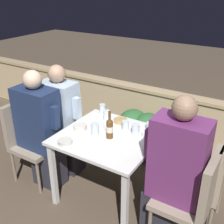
% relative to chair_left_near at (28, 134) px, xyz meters
% --- Properties ---
extents(ground_plane, '(16.00, 16.00, 0.00)m').
position_rel_chair_left_near_xyz_m(ground_plane, '(0.94, 0.16, -0.54)').
color(ground_plane, brown).
extents(parapet_wall, '(9.00, 0.18, 0.77)m').
position_rel_chair_left_near_xyz_m(parapet_wall, '(0.94, 1.44, -0.15)').
color(parapet_wall, tan).
rests_on(parapet_wall, ground_plane).
extents(dining_table, '(0.90, 0.85, 0.73)m').
position_rel_chair_left_near_xyz_m(dining_table, '(0.94, 0.16, 0.10)').
color(dining_table, white).
rests_on(dining_table, ground_plane).
extents(planter_hedge, '(0.77, 0.47, 0.59)m').
position_rel_chair_left_near_xyz_m(planter_hedge, '(0.95, 1.03, -0.20)').
color(planter_hedge, brown).
rests_on(planter_hedge, ground_plane).
extents(chair_left_near, '(0.45, 0.44, 0.91)m').
position_rel_chair_left_near_xyz_m(chair_left_near, '(0.00, 0.00, 0.00)').
color(chair_left_near, gray).
rests_on(chair_left_near, ground_plane).
extents(person_navy_jumper, '(0.51, 0.26, 1.29)m').
position_rel_chair_left_near_xyz_m(person_navy_jumper, '(0.20, 0.00, 0.11)').
color(person_navy_jumper, '#282833').
rests_on(person_navy_jumper, ground_plane).
extents(chair_left_far, '(0.45, 0.44, 0.91)m').
position_rel_chair_left_near_xyz_m(chair_left_far, '(0.03, 0.31, 0.00)').
color(chair_left_far, gray).
rests_on(chair_left_far, ground_plane).
extents(person_blue_shirt, '(0.48, 0.26, 1.27)m').
position_rel_chair_left_near_xyz_m(person_blue_shirt, '(0.23, 0.31, 0.10)').
color(person_blue_shirt, '#282833').
rests_on(person_blue_shirt, ground_plane).
extents(chair_right_near, '(0.45, 0.44, 0.91)m').
position_rel_chair_left_near_xyz_m(chair_right_near, '(1.85, 0.03, 0.00)').
color(chair_right_near, gray).
rests_on(chair_right_near, ground_plane).
extents(person_purple_stripe, '(0.50, 0.26, 1.34)m').
position_rel_chair_left_near_xyz_m(person_purple_stripe, '(1.65, 0.03, 0.14)').
color(person_purple_stripe, '#282833').
rests_on(person_purple_stripe, ground_plane).
extents(chair_right_far, '(0.45, 0.44, 0.91)m').
position_rel_chair_left_near_xyz_m(chair_right_far, '(1.89, 0.32, 0.00)').
color(chair_right_far, gray).
rests_on(chair_right_far, ground_plane).
extents(beer_bottle, '(0.07, 0.07, 0.27)m').
position_rel_chair_left_near_xyz_m(beer_bottle, '(0.98, 0.13, 0.30)').
color(beer_bottle, brown).
rests_on(beer_bottle, dining_table).
extents(plate_0, '(0.23, 0.23, 0.01)m').
position_rel_chair_left_near_xyz_m(plate_0, '(1.11, -0.07, 0.20)').
color(plate_0, white).
rests_on(plate_0, dining_table).
extents(bowl_0, '(0.13, 0.13, 0.04)m').
position_rel_chair_left_near_xyz_m(bowl_0, '(0.69, -0.17, 0.22)').
color(bowl_0, beige).
rests_on(bowl_0, dining_table).
extents(bowl_1, '(0.14, 0.14, 0.05)m').
position_rel_chair_left_near_xyz_m(bowl_1, '(0.63, 0.12, 0.22)').
color(bowl_1, beige).
rests_on(bowl_1, dining_table).
extents(bowl_2, '(0.14, 0.14, 0.04)m').
position_rel_chair_left_near_xyz_m(bowl_2, '(0.90, 0.45, 0.22)').
color(bowl_2, tan).
rests_on(bowl_2, dining_table).
extents(bowl_3, '(0.11, 0.11, 0.04)m').
position_rel_chair_left_near_xyz_m(bowl_3, '(1.26, 0.35, 0.22)').
color(bowl_3, silver).
rests_on(bowl_3, dining_table).
extents(glass_cup_0, '(0.07, 0.07, 0.11)m').
position_rel_chair_left_near_xyz_m(glass_cup_0, '(0.75, 0.42, 0.25)').
color(glass_cup_0, silver).
rests_on(glass_cup_0, dining_table).
extents(glass_cup_1, '(0.07, 0.07, 0.10)m').
position_rel_chair_left_near_xyz_m(glass_cup_1, '(1.03, 0.34, 0.24)').
color(glass_cup_1, silver).
rests_on(glass_cup_1, dining_table).
extents(glass_cup_2, '(0.07, 0.07, 0.11)m').
position_rel_chair_left_near_xyz_m(glass_cup_2, '(0.63, 0.53, 0.25)').
color(glass_cup_2, silver).
rests_on(glass_cup_2, dining_table).
extents(glass_cup_3, '(0.08, 0.08, 0.12)m').
position_rel_chair_left_near_xyz_m(glass_cup_3, '(0.82, 0.11, 0.25)').
color(glass_cup_3, silver).
rests_on(glass_cup_3, dining_table).
extents(glass_cup_4, '(0.08, 0.08, 0.08)m').
position_rel_chair_left_near_xyz_m(glass_cup_4, '(1.23, 0.47, 0.23)').
color(glass_cup_4, silver).
rests_on(glass_cup_4, dining_table).
extents(glass_cup_5, '(0.07, 0.07, 0.10)m').
position_rel_chair_left_near_xyz_m(glass_cup_5, '(1.15, 0.32, 0.24)').
color(glass_cup_5, silver).
rests_on(glass_cup_5, dining_table).
extents(fork_0, '(0.12, 0.14, 0.01)m').
position_rel_chair_left_near_xyz_m(fork_0, '(0.82, 0.28, 0.20)').
color(fork_0, silver).
rests_on(fork_0, dining_table).
extents(potted_plant, '(0.40, 0.40, 0.69)m').
position_rel_chair_left_near_xyz_m(potted_plant, '(-0.45, 0.93, -0.11)').
color(potted_plant, '#B2A899').
rests_on(potted_plant, ground_plane).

